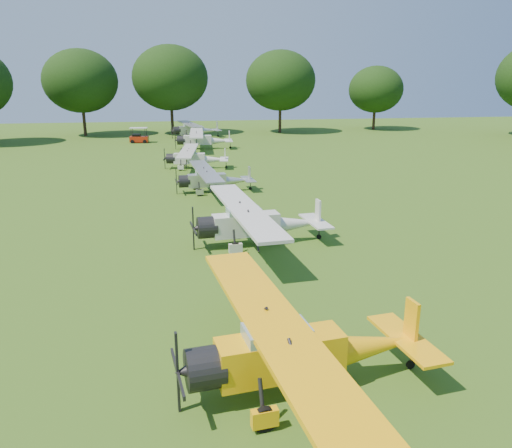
% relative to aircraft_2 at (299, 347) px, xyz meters
% --- Properties ---
extents(ground, '(160.00, 160.00, 0.00)m').
position_rel_aircraft_2_xyz_m(ground, '(-0.73, 8.81, -1.31)').
color(ground, '#365816').
rests_on(ground, ground).
extents(tree_belt, '(137.36, 130.27, 14.52)m').
position_rel_aircraft_2_xyz_m(tree_belt, '(2.84, 8.98, 6.72)').
color(tree_belt, black).
rests_on(tree_belt, ground).
extents(aircraft_2, '(7.19, 11.42, 2.24)m').
position_rel_aircraft_2_xyz_m(aircraft_2, '(0.00, 0.00, 0.00)').
color(aircraft_2, '#FEB10A').
rests_on(aircraft_2, ground).
extents(aircraft_3, '(7.00, 11.15, 2.19)m').
position_rel_aircraft_2_xyz_m(aircraft_3, '(0.91, 12.38, -0.03)').
color(aircraft_3, silver).
rests_on(aircraft_3, ground).
extents(aircraft_4, '(5.86, 9.34, 1.84)m').
position_rel_aircraft_2_xyz_m(aircraft_4, '(-0.24, 24.89, -0.24)').
color(aircraft_4, silver).
rests_on(aircraft_4, ground).
extents(aircraft_5, '(6.06, 9.63, 1.89)m').
position_rel_aircraft_2_xyz_m(aircraft_5, '(-1.09, 35.23, -0.21)').
color(aircraft_5, silver).
rests_on(aircraft_5, ground).
extents(aircraft_6, '(6.85, 10.90, 2.15)m').
position_rel_aircraft_2_xyz_m(aircraft_6, '(0.46, 48.45, -0.06)').
color(aircraft_6, silver).
rests_on(aircraft_6, ground).
extents(aircraft_7, '(7.03, 11.13, 2.19)m').
position_rel_aircraft_2_xyz_m(aircraft_7, '(0.15, 60.29, -0.03)').
color(aircraft_7, silver).
rests_on(aircraft_7, ground).
extents(golf_cart, '(2.44, 1.67, 1.96)m').
position_rel_aircraft_2_xyz_m(golf_cart, '(-7.30, 55.71, -0.65)').
color(golf_cart, '#A3220B').
rests_on(golf_cart, ground).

